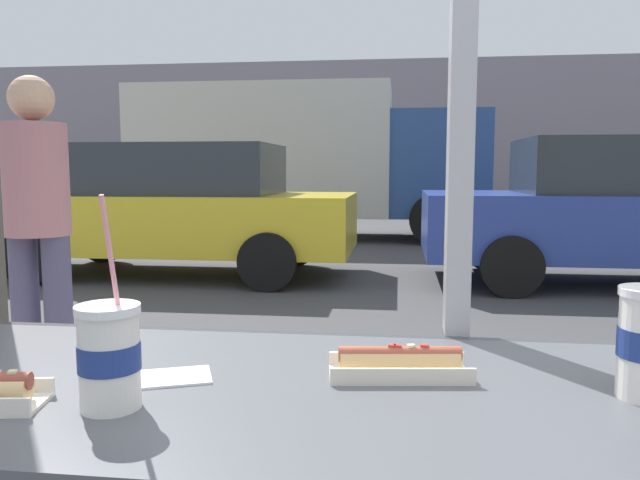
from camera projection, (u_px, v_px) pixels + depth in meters
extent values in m
plane|color=#424244|center=(406.00, 258.00, 9.23)|extent=(60.00, 60.00, 0.00)
cube|color=gray|center=(422.00, 436.00, 2.92)|extent=(16.00, 2.80, 0.14)
cube|color=#35373A|center=(458.00, 343.00, 1.27)|extent=(2.21, 0.02, 0.02)
cube|color=#9E9EA3|center=(464.00, 9.00, 1.24)|extent=(0.05, 0.08, 1.32)
cube|color=gray|center=(404.00, 137.00, 20.11)|extent=(28.00, 1.20, 4.72)
cylinder|color=silver|center=(110.00, 361.00, 0.89)|extent=(0.09, 0.09, 0.14)
cylinder|color=navy|center=(109.00, 356.00, 0.89)|extent=(0.09, 0.09, 0.04)
cylinder|color=black|center=(108.00, 316.00, 0.88)|extent=(0.08, 0.08, 0.01)
cylinder|color=white|center=(107.00, 309.00, 0.88)|extent=(0.09, 0.09, 0.01)
cylinder|color=pink|center=(112.00, 265.00, 0.86)|extent=(0.01, 0.04, 0.20)
cube|color=beige|center=(13.00, 373.00, 0.89)|extent=(0.01, 0.01, 0.01)
cube|color=beige|center=(399.00, 374.00, 1.03)|extent=(0.24, 0.12, 0.01)
cube|color=beige|center=(403.00, 377.00, 0.99)|extent=(0.23, 0.04, 0.03)
cube|color=beige|center=(396.00, 360.00, 1.07)|extent=(0.23, 0.04, 0.03)
cylinder|color=tan|center=(400.00, 361.00, 1.03)|extent=(0.20, 0.06, 0.04)
cylinder|color=#9E4733|center=(400.00, 354.00, 1.03)|extent=(0.20, 0.05, 0.03)
cube|color=red|center=(397.00, 347.00, 1.03)|extent=(0.01, 0.01, 0.01)
cube|color=beige|center=(411.00, 347.00, 1.03)|extent=(0.01, 0.01, 0.01)
cube|color=red|center=(392.00, 347.00, 1.03)|extent=(0.01, 0.01, 0.01)
cube|color=red|center=(424.00, 347.00, 1.03)|extent=(0.01, 0.01, 0.01)
cube|color=white|center=(174.00, 377.00, 1.02)|extent=(0.14, 0.13, 0.00)
cube|color=gold|center=(173.00, 222.00, 7.72)|extent=(4.45, 1.79, 0.69)
cube|color=#282D33|center=(182.00, 169.00, 7.63)|extent=(2.31, 1.58, 0.60)
cylinder|color=black|center=(295.00, 242.00, 8.47)|extent=(0.64, 0.18, 0.64)
cylinder|color=black|center=(267.00, 262.00, 6.70)|extent=(0.64, 0.18, 0.64)
cylinder|color=black|center=(103.00, 240.00, 8.82)|extent=(0.64, 0.18, 0.64)
cylinder|color=black|center=(29.00, 257.00, 7.05)|extent=(0.64, 0.18, 0.64)
cube|color=#283D93|center=(626.00, 225.00, 7.05)|extent=(4.53, 1.80, 0.72)
cube|color=#282D33|center=(630.00, 166.00, 6.97)|extent=(2.35, 1.58, 0.62)
cylinder|color=black|center=(487.00, 245.00, 8.15)|extent=(0.64, 0.18, 0.64)
cylinder|color=black|center=(512.00, 267.00, 6.38)|extent=(0.64, 0.18, 0.64)
cube|color=beige|center=(265.00, 152.00, 12.01)|extent=(4.82, 2.20, 2.40)
cube|color=navy|center=(433.00, 165.00, 11.64)|extent=(1.90, 2.10, 1.90)
cylinder|color=black|center=(429.00, 211.00, 12.78)|extent=(0.90, 0.24, 0.90)
cylinder|color=black|center=(435.00, 220.00, 10.71)|extent=(0.90, 0.24, 0.90)
cylinder|color=black|center=(238.00, 210.00, 13.34)|extent=(0.90, 0.24, 0.90)
cylinder|color=black|center=(206.00, 217.00, 11.17)|extent=(0.90, 0.24, 0.90)
cylinder|color=#494562|center=(26.00, 316.00, 3.19)|extent=(0.14, 0.14, 0.84)
cylinder|color=#494562|center=(59.00, 317.00, 3.17)|extent=(0.14, 0.14, 0.84)
cylinder|color=#A56970|center=(35.00, 180.00, 3.10)|extent=(0.32, 0.32, 0.56)
sphere|color=tan|center=(31.00, 98.00, 3.06)|extent=(0.22, 0.22, 0.22)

